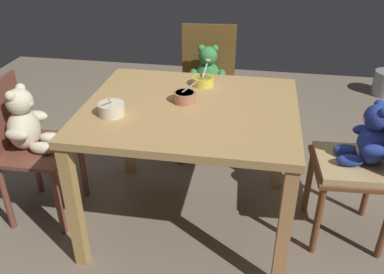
{
  "coord_description": "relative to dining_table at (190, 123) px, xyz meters",
  "views": [
    {
      "loc": [
        0.33,
        -1.85,
        1.64
      ],
      "look_at": [
        0.0,
        0.05,
        0.54
      ],
      "focal_mm": 38.18,
      "sensor_mm": 36.0,
      "label": 1
    }
  ],
  "objects": [
    {
      "name": "dining_table",
      "position": [
        0.0,
        0.0,
        0.0
      ],
      "size": [
        1.08,
        0.92,
        0.75
      ],
      "color": "#AE864F",
      "rests_on": "ground_plane"
    },
    {
      "name": "porridge_bowl_yellow_far_center",
      "position": [
        0.02,
        0.29,
        0.12
      ],
      "size": [
        0.12,
        0.13,
        0.11
      ],
      "color": "yellow",
      "rests_on": "dining_table"
    },
    {
      "name": "teddy_chair_far_center",
      "position": [
        -0.02,
        0.82,
        -0.12
      ],
      "size": [
        0.45,
        0.45,
        0.92
      ],
      "rotation": [
        0.0,
        0.0,
        -1.48
      ],
      "color": "brown",
      "rests_on": "ground_plane"
    },
    {
      "name": "porridge_bowl_cream_near_left",
      "position": [
        -0.36,
        -0.16,
        0.13
      ],
      "size": [
        0.13,
        0.14,
        0.12
      ],
      "color": "beige",
      "rests_on": "dining_table"
    },
    {
      "name": "teddy_chair_near_left",
      "position": [
        -0.9,
        -0.06,
        -0.11
      ],
      "size": [
        0.38,
        0.42,
        0.83
      ],
      "rotation": [
        0.0,
        0.0,
        0.02
      ],
      "color": "brown",
      "rests_on": "ground_plane"
    },
    {
      "name": "ground_plane",
      "position": [
        0.0,
        0.0,
        -0.67
      ],
      "size": [
        5.2,
        5.2,
        0.04
      ],
      "color": "#796A58"
    },
    {
      "name": "teddy_chair_near_right",
      "position": [
        0.9,
        0.04,
        -0.13
      ],
      "size": [
        0.42,
        0.42,
        0.85
      ],
      "rotation": [
        0.0,
        0.0,
        3.2
      ],
      "color": "brown",
      "rests_on": "ground_plane"
    },
    {
      "name": "porridge_bowl_terracotta_center",
      "position": [
        -0.04,
        0.04,
        0.12
      ],
      "size": [
        0.12,
        0.12,
        0.11
      ],
      "color": "#B06F4F",
      "rests_on": "dining_table"
    }
  ]
}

